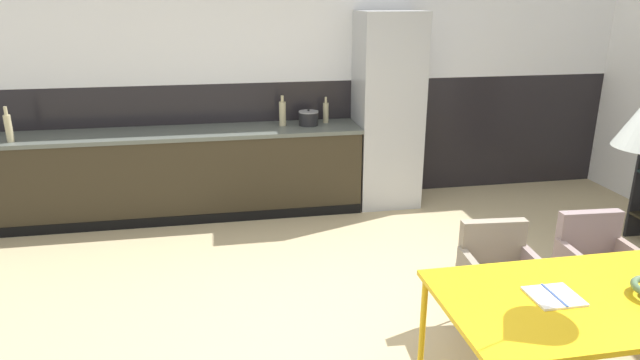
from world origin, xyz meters
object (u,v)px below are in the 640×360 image
Objects in this scene: armchair_corner_seat at (498,264)px; open_book at (554,296)px; dining_table at (623,300)px; bottle_vinegar_dark at (283,113)px; cooking_pot at (309,118)px; refrigerator_column at (387,111)px; bottle_wine_green at (326,112)px; armchair_far_side at (596,255)px; bottle_spice_small at (9,127)px.

open_book reaches higher than armchair_corner_seat.
dining_table is 3.77m from bottle_vinegar_dark.
open_book is at bearing 176.02° from dining_table.
bottle_vinegar_dark is at bearing 174.49° from cooking_pot.
bottle_wine_green is (-0.65, 0.12, -0.01)m from refrigerator_column.
bottle_wine_green is (0.20, 0.08, 0.04)m from cooking_pot.
armchair_corner_seat is 2.80m from bottle_wine_green.
bottle_spice_small reaches higher than armchair_far_side.
armchair_far_side is at bearing 43.66° from open_book.
refrigerator_column is 7.38× the size of bottle_wine_green.
bottle_spice_small is (-2.86, -0.19, 0.06)m from cooking_pot.
bottle_spice_small is at bearing -176.15° from cooking_pot.
bottle_spice_small is at bearing -177.58° from refrigerator_column.
bottle_spice_small reaches higher than dining_table.
bottle_wine_green is 0.48m from bottle_vinegar_dark.
open_book is (-0.39, 0.03, 0.05)m from dining_table.
open_book is at bearing 83.89° from armchair_corner_seat.
open_book is at bearing -74.16° from bottle_vinegar_dark.
armchair_corner_seat is (-0.75, -0.01, -0.00)m from armchair_far_side.
refrigerator_column is 6.47× the size of bottle_vinegar_dark.
armchair_corner_seat is (0.02, -2.55, -0.55)m from refrigerator_column.
open_book is 1.18× the size of cooking_pot.
bottle_vinegar_dark reaches higher than cooking_pot.
refrigerator_column is 3.46m from dining_table.
bottle_spice_small is (-3.07, -0.28, 0.03)m from bottle_wine_green.
cooking_pot is at bearing -66.61° from armchair_corner_seat.
refrigerator_column reaches higher than bottle_spice_small.
refrigerator_column is 6.15× the size of bottle_spice_small.
bottle_spice_small reaches higher than armchair_corner_seat.
armchair_far_side is at bearing -27.93° from bottle_spice_small.
dining_table is at bearing -3.98° from open_book.
refrigerator_column is at bearing -10.51° from bottle_wine_green.
armchair_corner_seat is 2.23× the size of bottle_spice_small.
refrigerator_column is 1.12m from bottle_vinegar_dark.
refrigerator_column is 3.42m from open_book.
bottle_spice_small is 1.05× the size of bottle_vinegar_dark.
bottle_vinegar_dark is at bearing -61.60° from armchair_corner_seat.
bottle_wine_green is at bearing 5.17° from bottle_spice_small.
bottle_spice_small is 2.60m from bottle_vinegar_dark.
bottle_spice_small is (-3.72, -0.16, 0.01)m from refrigerator_column.
armchair_corner_seat is 0.91m from open_book.
open_book is 0.77× the size of bottle_vinegar_dark.
open_book is 3.52m from cooking_pot.
cooking_pot is (-0.71, 3.44, 0.23)m from open_book.
refrigerator_column reaches higher than open_book.
bottle_wine_green is (-0.67, 2.67, 0.54)m from armchair_corner_seat.
cooking_pot is 0.66× the size of bottle_vinegar_dark.
armchair_far_side is 3.26m from bottle_vinegar_dark.
cooking_pot reaches higher than open_book.
armchair_corner_seat is 3.58× the size of cooking_pot.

